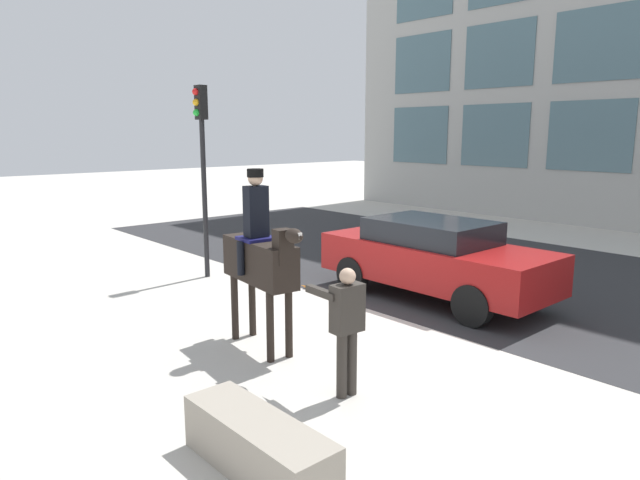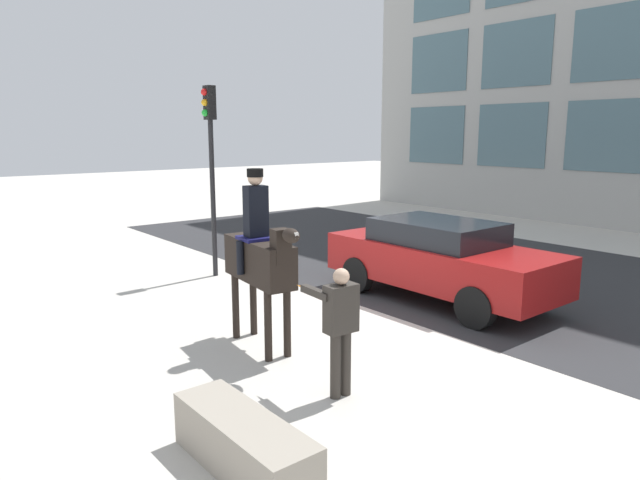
{
  "view_description": "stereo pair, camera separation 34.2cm",
  "coord_description": "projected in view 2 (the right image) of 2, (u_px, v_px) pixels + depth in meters",
  "views": [
    {
      "loc": [
        6.72,
        -6.87,
        3.21
      ],
      "look_at": [
        0.41,
        -1.26,
        1.61
      ],
      "focal_mm": 32.0,
      "sensor_mm": 36.0,
      "label": 1
    },
    {
      "loc": [
        6.94,
        -6.61,
        3.21
      ],
      "look_at": [
        0.41,
        -1.26,
        1.61
      ],
      "focal_mm": 32.0,
      "sensor_mm": 36.0,
      "label": 2
    }
  ],
  "objects": [
    {
      "name": "traffic_light",
      "position": [
        211.0,
        151.0,
        12.46
      ],
      "size": [
        0.24,
        0.29,
        4.2
      ],
      "color": "black",
      "rests_on": "ground_plane"
    },
    {
      "name": "road_surface",
      "position": [
        513.0,
        276.0,
        12.95
      ],
      "size": [
        24.53,
        8.5,
        0.01
      ],
      "color": "#2D2D30",
      "rests_on": "ground_plane"
    },
    {
      "name": "pedestrian_bystander",
      "position": [
        340.0,
        322.0,
        6.88
      ],
      "size": [
        0.85,
        0.43,
        1.62
      ],
      "rotation": [
        0.0,
        0.0,
        3.06
      ],
      "color": "#332D28",
      "rests_on": "ground_plane"
    },
    {
      "name": "street_car_near_lane",
      "position": [
        440.0,
        258.0,
        10.95
      ],
      "size": [
        4.58,
        1.9,
        1.55
      ],
      "color": "maroon",
      "rests_on": "ground_plane"
    },
    {
      "name": "planter_ledge",
      "position": [
        244.0,
        445.0,
        5.44
      ],
      "size": [
        1.81,
        0.56,
        0.55
      ],
      "color": "#9E9384",
      "rests_on": "ground_plane"
    },
    {
      "name": "mounted_horse_lead",
      "position": [
        260.0,
        257.0,
        8.4
      ],
      "size": [
        1.98,
        0.65,
        2.69
      ],
      "rotation": [
        0.0,
        0.0,
        -0.12
      ],
      "color": "black",
      "rests_on": "ground_plane"
    },
    {
      "name": "ground_plane",
      "position": [
        361.0,
        318.0,
        9.99
      ],
      "size": [
        80.0,
        80.0,
        0.0
      ],
      "primitive_type": "plane",
      "color": "beige"
    }
  ]
}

